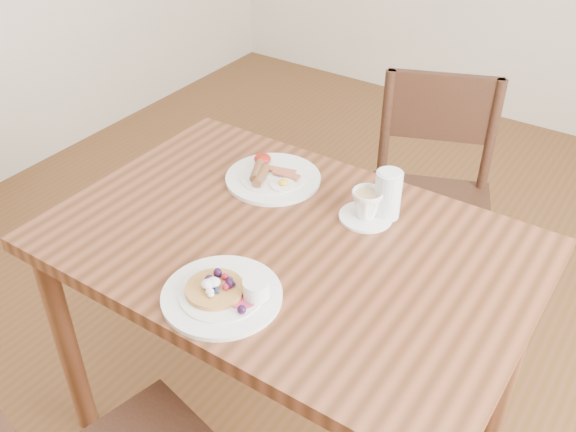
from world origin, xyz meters
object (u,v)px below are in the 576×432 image
(breakfast_plate, at_px, (272,177))
(chair_far, at_px, (430,194))
(pancake_plate, at_px, (224,293))
(water_glass, at_px, (388,195))
(dining_table, at_px, (288,269))
(teacup_saucer, at_px, (367,206))

(breakfast_plate, bearing_deg, chair_far, 64.18)
(pancake_plate, height_order, water_glass, water_glass)
(breakfast_plate, height_order, water_glass, water_glass)
(dining_table, relative_size, breakfast_plate, 4.44)
(dining_table, xyz_separation_m, water_glass, (0.16, 0.23, 0.16))
(dining_table, xyz_separation_m, teacup_saucer, (0.12, 0.19, 0.14))
(breakfast_plate, bearing_deg, teacup_saucer, -2.74)
(chair_far, xyz_separation_m, breakfast_plate, (-0.27, -0.56, 0.27))
(breakfast_plate, relative_size, teacup_saucer, 1.93)
(dining_table, bearing_deg, breakfast_plate, 133.51)
(pancake_plate, bearing_deg, chair_far, 85.70)
(teacup_saucer, height_order, water_glass, water_glass)
(dining_table, distance_m, teacup_saucer, 0.26)
(teacup_saucer, relative_size, water_glass, 1.07)
(chair_far, relative_size, water_glass, 6.73)
(dining_table, height_order, teacup_saucer, teacup_saucer)
(pancake_plate, xyz_separation_m, teacup_saucer, (0.11, 0.44, 0.02))
(pancake_plate, xyz_separation_m, water_glass, (0.15, 0.48, 0.05))
(dining_table, height_order, pancake_plate, pancake_plate)
(pancake_plate, distance_m, breakfast_plate, 0.50)
(pancake_plate, bearing_deg, water_glass, 72.52)
(dining_table, bearing_deg, chair_far, 84.01)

